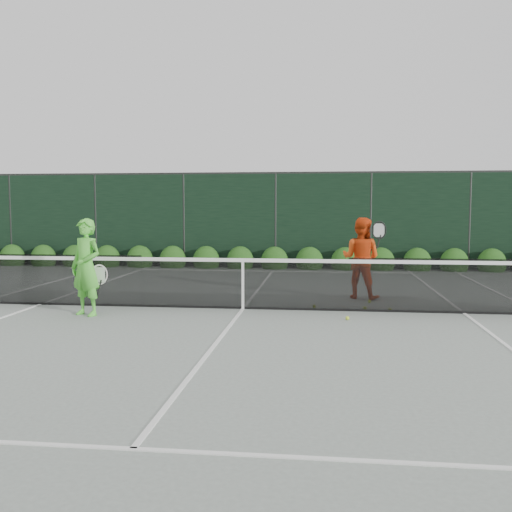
# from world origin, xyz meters

# --- Properties ---
(ground) EXTENTS (80.00, 80.00, 0.00)m
(ground) POSITION_xyz_m (0.00, 0.00, 0.00)
(ground) COLOR gray
(ground) RESTS_ON ground
(tennis_net) EXTENTS (12.90, 0.10, 1.07)m
(tennis_net) POSITION_xyz_m (-0.02, 0.00, 0.53)
(tennis_net) COLOR black
(tennis_net) RESTS_ON ground
(player_woman) EXTENTS (0.75, 0.63, 1.75)m
(player_woman) POSITION_xyz_m (-2.72, -0.94, 0.88)
(player_woman) COLOR #55CD3C
(player_woman) RESTS_ON ground
(player_man) EXTENTS (1.03, 0.93, 1.73)m
(player_man) POSITION_xyz_m (2.33, 1.56, 0.87)
(player_man) COLOR #E44613
(player_man) RESTS_ON ground
(court_lines) EXTENTS (11.03, 23.83, 0.01)m
(court_lines) POSITION_xyz_m (0.00, 0.00, 0.01)
(court_lines) COLOR white
(court_lines) RESTS_ON ground
(windscreen_fence) EXTENTS (32.00, 21.07, 3.06)m
(windscreen_fence) POSITION_xyz_m (0.00, -2.71, 1.51)
(windscreen_fence) COLOR black
(windscreen_fence) RESTS_ON ground
(hedge_row) EXTENTS (31.66, 0.65, 0.94)m
(hedge_row) POSITION_xyz_m (-0.00, 7.15, 0.23)
(hedge_row) COLOR #153C10
(hedge_row) RESTS_ON ground
(tennis_balls) EXTENTS (1.49, 1.88, 0.07)m
(tennis_balls) POSITION_xyz_m (2.18, 0.13, 0.03)
(tennis_balls) COLOR #C9E432
(tennis_balls) RESTS_ON ground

